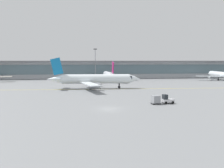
# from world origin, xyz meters

# --- Properties ---
(ground_plane) EXTENTS (400.00, 400.00, 0.00)m
(ground_plane) POSITION_xyz_m (0.00, 0.00, 0.00)
(ground_plane) COLOR gray
(taxiway_centreline_stripe) EXTENTS (109.94, 4.49, 0.01)m
(taxiway_centreline_stripe) POSITION_xyz_m (-0.88, 32.96, 0.00)
(taxiway_centreline_stripe) COLOR yellow
(taxiway_centreline_stripe) RESTS_ON ground_plane
(terminal_concourse) EXTENTS (221.87, 11.00, 9.60)m
(terminal_concourse) POSITION_xyz_m (0.00, 84.27, 4.92)
(terminal_concourse) COLOR #B2B7BC
(terminal_concourse) RESTS_ON ground_plane
(gate_airplane_1) EXTENTS (26.08, 28.08, 9.30)m
(gate_airplane_1) POSITION_xyz_m (6.87, 65.49, 2.79)
(gate_airplane_1) COLOR silver
(gate_airplane_1) RESTS_ON ground_plane
(gate_airplane_2) EXTENTS (25.57, 27.55, 9.12)m
(gate_airplane_2) POSITION_xyz_m (62.46, 62.78, 2.74)
(gate_airplane_2) COLOR white
(gate_airplane_2) RESTS_ON ground_plane
(taxiing_regional_jet) EXTENTS (32.56, 30.29, 10.79)m
(taxiing_regional_jet) POSITION_xyz_m (-1.29, 34.98, 3.24)
(taxiing_regional_jet) COLOR white
(taxiing_regional_jet) RESTS_ON ground_plane
(baggage_tug) EXTENTS (2.79, 1.97, 2.10)m
(baggage_tug) POSITION_xyz_m (13.76, 4.25, 0.89)
(baggage_tug) COLOR silver
(baggage_tug) RESTS_ON ground_plane
(cargo_dolly_lead) EXTENTS (2.33, 1.92, 1.94)m
(cargo_dolly_lead) POSITION_xyz_m (11.00, 3.79, 1.05)
(cargo_dolly_lead) COLOR #595B60
(cargo_dolly_lead) RESTS_ON ground_plane
(apron_light_mast_1) EXTENTS (1.80, 0.36, 15.92)m
(apron_light_mast_1) POSITION_xyz_m (0.95, 77.66, 8.66)
(apron_light_mast_1) COLOR gray
(apron_light_mast_1) RESTS_ON ground_plane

